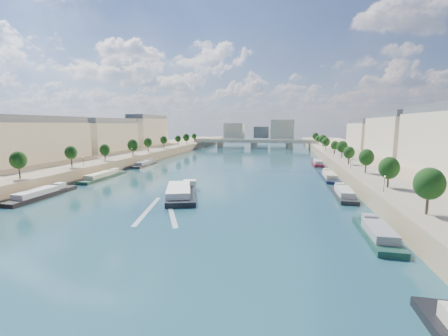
% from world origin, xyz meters
% --- Properties ---
extents(ground, '(700.00, 700.00, 0.00)m').
position_xyz_m(ground, '(0.00, 100.00, 0.00)').
color(ground, '#0B2C33').
rests_on(ground, ground).
extents(quay_left, '(44.00, 520.00, 5.00)m').
position_xyz_m(quay_left, '(-72.00, 100.00, 2.50)').
color(quay_left, '#9E8460').
rests_on(quay_left, ground).
extents(quay_right, '(44.00, 520.00, 5.00)m').
position_xyz_m(quay_right, '(72.00, 100.00, 2.50)').
color(quay_right, '#9E8460').
rests_on(quay_right, ground).
extents(pave_left, '(14.00, 520.00, 0.10)m').
position_xyz_m(pave_left, '(-57.00, 100.00, 5.05)').
color(pave_left, gray).
rests_on(pave_left, quay_left).
extents(pave_right, '(14.00, 520.00, 0.10)m').
position_xyz_m(pave_right, '(57.00, 100.00, 5.05)').
color(pave_right, gray).
rests_on(pave_right, quay_right).
extents(trees_left, '(4.80, 268.80, 8.26)m').
position_xyz_m(trees_left, '(-55.00, 102.00, 10.48)').
color(trees_left, '#382B1E').
rests_on(trees_left, ground).
extents(trees_right, '(4.80, 268.80, 8.26)m').
position_xyz_m(trees_right, '(55.00, 110.00, 10.48)').
color(trees_right, '#382B1E').
rests_on(trees_right, ground).
extents(lamps_left, '(0.36, 200.36, 4.28)m').
position_xyz_m(lamps_left, '(-52.50, 90.00, 7.78)').
color(lamps_left, black).
rests_on(lamps_left, ground).
extents(lamps_right, '(0.36, 200.36, 4.28)m').
position_xyz_m(lamps_right, '(52.50, 105.00, 7.78)').
color(lamps_right, black).
rests_on(lamps_right, ground).
extents(buildings_left, '(16.00, 226.00, 23.20)m').
position_xyz_m(buildings_left, '(-85.00, 112.00, 16.45)').
color(buildings_left, '#BFB193').
rests_on(buildings_left, ground).
extents(buildings_right, '(16.00, 226.00, 23.20)m').
position_xyz_m(buildings_right, '(85.00, 112.00, 16.45)').
color(buildings_right, '#BFB193').
rests_on(buildings_right, ground).
extents(skyline, '(79.00, 42.00, 22.00)m').
position_xyz_m(skyline, '(3.19, 319.52, 14.66)').
color(skyline, '#BFB193').
rests_on(skyline, ground).
extents(bridge, '(112.00, 12.00, 8.15)m').
position_xyz_m(bridge, '(0.00, 241.58, 5.08)').
color(bridge, '#C1B79E').
rests_on(bridge, ground).
extents(tour_barge, '(17.08, 30.27, 3.95)m').
position_xyz_m(tour_barge, '(-4.22, 50.48, 1.13)').
color(tour_barge, black).
rests_on(tour_barge, ground).
extents(wake, '(15.66, 25.73, 0.04)m').
position_xyz_m(wake, '(-4.22, 33.91, 0.02)').
color(wake, silver).
rests_on(wake, ground).
extents(moored_barges_left, '(5.00, 157.76, 3.60)m').
position_xyz_m(moored_barges_left, '(-45.50, 42.89, 0.84)').
color(moored_barges_left, '#191E38').
rests_on(moored_barges_left, ground).
extents(moored_barges_right, '(5.00, 165.35, 3.60)m').
position_xyz_m(moored_barges_right, '(45.50, 56.51, 0.84)').
color(moored_barges_right, black).
rests_on(moored_barges_right, ground).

